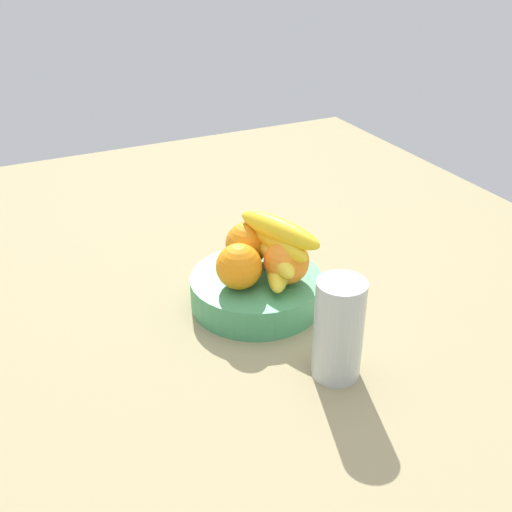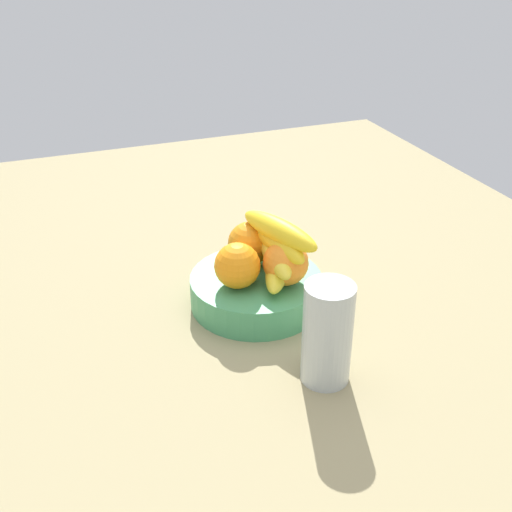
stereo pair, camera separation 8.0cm
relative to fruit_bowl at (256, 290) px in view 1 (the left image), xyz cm
name	(u,v)px [view 1 (the left image)]	position (x,y,z in cm)	size (l,w,h in cm)	color
ground_plane	(271,310)	(1.10, 2.43, -4.20)	(180.00, 140.00, 3.00)	#988B62
fruit_bowl	(256,290)	(0.00, 0.00, 0.00)	(22.56, 22.56, 5.40)	#459761
orange_front_left	(239,266)	(1.63, -3.87, 6.51)	(7.62, 7.62, 7.62)	orange
orange_front_right	(286,262)	(3.56, 3.86, 6.51)	(7.62, 7.62, 7.62)	orange
orange_center	(247,244)	(-4.97, 0.69, 6.51)	(7.62, 7.62, 7.62)	orange
banana_bunch	(276,246)	(0.46, 3.52, 8.00)	(17.98, 11.56, 10.60)	yellow
thermos_tumbler	(337,330)	(21.87, 2.16, 5.15)	(7.15, 7.15, 15.70)	#B4BCBA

